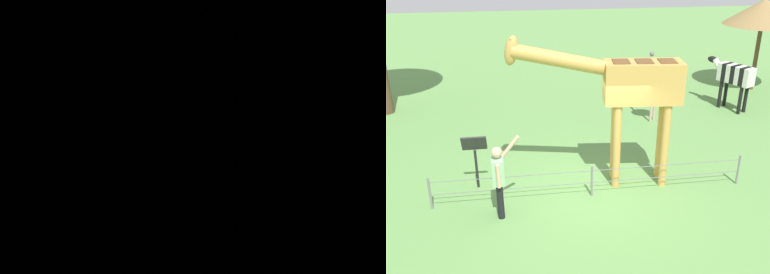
% 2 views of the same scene
% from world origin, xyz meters
% --- Properties ---
extents(ground_plane, '(60.00, 60.00, 0.00)m').
position_xyz_m(ground_plane, '(0.00, 0.00, 0.00)').
color(ground_plane, '#60934C').
extents(giraffe, '(3.89, 0.90, 3.53)m').
position_xyz_m(giraffe, '(-0.87, -0.42, 2.33)').
color(giraffe, gold).
rests_on(giraffe, ground_plane).
extents(visitor, '(0.60, 0.58, 1.73)m').
position_xyz_m(visitor, '(2.01, 0.57, 0.90)').
color(visitor, black).
rests_on(visitor, ground_plane).
extents(info_sign, '(0.56, 0.21, 1.32)m').
position_xyz_m(info_sign, '(2.56, -0.67, 0.95)').
color(info_sign, black).
rests_on(info_sign, ground_plane).
extents(wire_fence, '(7.05, 0.05, 0.75)m').
position_xyz_m(wire_fence, '(0.00, 0.11, 0.40)').
color(wire_fence, slate).
rests_on(wire_fence, ground_plane).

